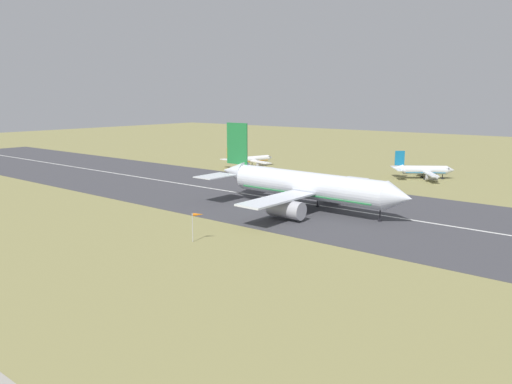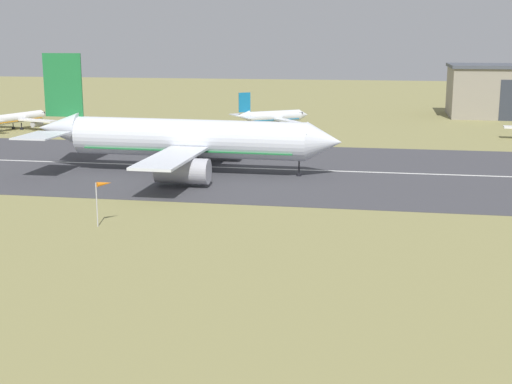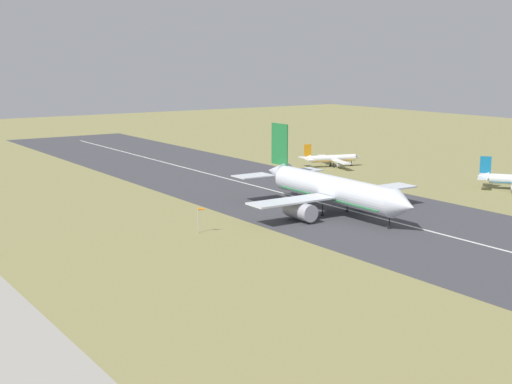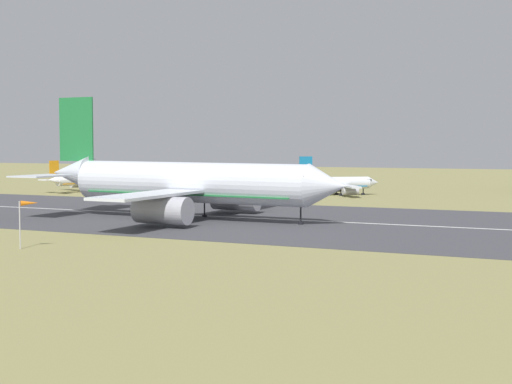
{
  "view_description": "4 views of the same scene",
  "coord_description": "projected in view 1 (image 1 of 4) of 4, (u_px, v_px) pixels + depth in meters",
  "views": [
    {
      "loc": [
        60.91,
        13.95,
        26.14
      ],
      "look_at": [
        -2.33,
        91.99,
        6.99
      ],
      "focal_mm": 35.0,
      "sensor_mm": 36.0,
      "label": 1
    },
    {
      "loc": [
        29.9,
        -2.84,
        22.27
      ],
      "look_at": [
        14.31,
        82.89,
        3.29
      ],
      "focal_mm": 50.0,
      "sensor_mm": 36.0,
      "label": 2
    },
    {
      "loc": [
        123.56,
        3.59,
        35.92
      ],
      "look_at": [
        -2.71,
        89.22,
        7.38
      ],
      "focal_mm": 50.0,
      "sensor_mm": 36.0,
      "label": 3
    },
    {
      "loc": [
        52.94,
        13.95,
        11.55
      ],
      "look_at": [
        16.35,
        95.06,
        5.75
      ],
      "focal_mm": 50.0,
      "sensor_mm": 36.0,
      "label": 4
    }
  ],
  "objects": [
    {
      "name": "ground_plane",
      "position": [
        129.0,
        271.0,
        76.31
      ],
      "size": [
        645.67,
        645.67,
        0.0
      ],
      "primitive_type": "plane",
      "color": "olive"
    },
    {
      "name": "runway_strip",
      "position": [
        327.0,
        207.0,
        120.7
      ],
      "size": [
        405.67,
        54.07,
        0.06
      ],
      "primitive_type": "cube",
      "color": "#3D3D42",
      "rests_on": "ground_plane"
    },
    {
      "name": "runway_centreline",
      "position": [
        327.0,
        207.0,
        120.7
      ],
      "size": [
        365.1,
        0.7,
        0.01
      ],
      "primitive_type": "cube",
      "color": "silver",
      "rests_on": "runway_strip"
    },
    {
      "name": "airplane_landing",
      "position": [
        307.0,
        186.0,
        117.05
      ],
      "size": [
        52.28,
        47.04,
        19.64
      ],
      "color": "silver",
      "rests_on": "ground_plane"
    },
    {
      "name": "airplane_parked_west",
      "position": [
        424.0,
        170.0,
        161.69
      ],
      "size": [
        19.92,
        20.33,
        9.08
      ],
      "color": "silver",
      "rests_on": "ground_plane"
    },
    {
      "name": "airplane_parked_centre",
      "position": [
        250.0,
        160.0,
        189.23
      ],
      "size": [
        22.54,
        21.71,
        7.97
      ],
      "color": "white",
      "rests_on": "ground_plane"
    },
    {
      "name": "windsock_pole",
      "position": [
        197.0,
        216.0,
        90.75
      ],
      "size": [
        1.71,
        1.79,
        5.43
      ],
      "color": "#B7B7BC",
      "rests_on": "ground_plane"
    }
  ]
}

